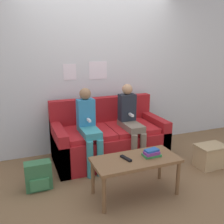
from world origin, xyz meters
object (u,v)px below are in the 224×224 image
object	(u,v)px
person_left	(89,125)
tv_remote	(126,158)
couch	(109,139)
person_right	(131,120)
backpack	(38,176)
coffee_table	(136,163)
storage_box	(210,156)

from	to	relation	value
person_left	tv_remote	distance (m)	0.85
couch	person_left	xyz separation A→B (m)	(-0.37, -0.20, 0.33)
person_right	backpack	bearing A→B (deg)	-167.26
coffee_table	tv_remote	bearing A→B (deg)	168.12
coffee_table	storage_box	distance (m)	1.35
person_right	tv_remote	world-z (taller)	person_right
person_left	tv_remote	bearing A→B (deg)	-76.31
tv_remote	storage_box	xyz separation A→B (m)	(1.43, 0.19, -0.30)
couch	backpack	xyz separation A→B (m)	(-1.10, -0.51, -0.13)
person_left	storage_box	bearing A→B (deg)	-20.75
tv_remote	storage_box	size ratio (longest dim) A/B	0.42
person_left	storage_box	distance (m)	1.80
person_left	storage_box	world-z (taller)	person_left
couch	backpack	bearing A→B (deg)	-155.30
coffee_table	person_right	world-z (taller)	person_right
backpack	person_left	bearing A→B (deg)	22.83
person_right	storage_box	bearing A→B (deg)	-32.09
backpack	coffee_table	bearing A→B (deg)	-26.70
couch	person_right	xyz separation A→B (m)	(0.27, -0.20, 0.34)
coffee_table	tv_remote	size ratio (longest dim) A/B	5.69
person_right	tv_remote	size ratio (longest dim) A/B	6.60
storage_box	backpack	bearing A→B (deg)	172.59
person_right	backpack	size ratio (longest dim) A/B	3.30
coffee_table	backpack	size ratio (longest dim) A/B	2.84
person_left	backpack	world-z (taller)	person_left
person_right	couch	bearing A→B (deg)	143.71
couch	coffee_table	xyz separation A→B (m)	(-0.06, -1.03, 0.10)
couch	storage_box	bearing A→B (deg)	-33.03
tv_remote	coffee_table	bearing A→B (deg)	-27.38
person_left	person_right	distance (m)	0.64
person_right	storage_box	world-z (taller)	person_right
tv_remote	backpack	xyz separation A→B (m)	(-0.93, 0.50, -0.29)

